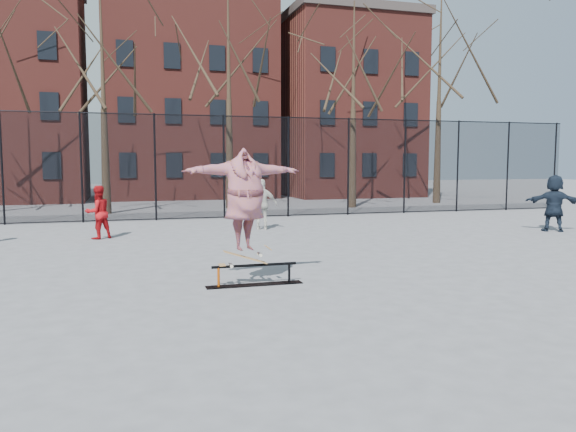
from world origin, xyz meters
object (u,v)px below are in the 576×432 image
object	(u,v)px
skate_rail	(255,277)
skateboard	(245,262)
bystander_red	(98,212)
bystander_white	(262,204)
skater	(245,208)
bystander_navy	(554,203)

from	to	relation	value
skate_rail	skateboard	bearing A→B (deg)	180.00
bystander_red	bystander_white	world-z (taller)	bystander_white
skater	bystander_navy	bearing A→B (deg)	14.30
skateboard	bystander_navy	world-z (taller)	bystander_navy
skate_rail	skater	distance (m)	1.26
skate_rail	bystander_navy	size ratio (longest dim) A/B	0.98
bystander_white	bystander_navy	bearing A→B (deg)	176.33
skater	bystander_white	world-z (taller)	skater
skateboard	skater	world-z (taller)	skater
skate_rail	skater	bearing A→B (deg)	180.00
bystander_white	bystander_navy	distance (m)	9.29
skate_rail	bystander_white	world-z (taller)	bystander_white
skater	bystander_red	distance (m)	7.71
skater	bystander_red	size ratio (longest dim) A/B	1.45
skater	skate_rail	bearing A→B (deg)	-9.44
skate_rail	bystander_red	xyz separation A→B (m)	(-2.91, 7.18, 0.61)
skate_rail	skateboard	size ratio (longest dim) A/B	2.04
skateboard	bystander_navy	xyz separation A→B (m)	(11.07, 4.87, 0.46)
skater	bystander_white	bearing A→B (deg)	64.42
skateboard	bystander_navy	distance (m)	12.10
skate_rail	skateboard	distance (m)	0.33
skate_rail	bystander_red	world-z (taller)	bystander_red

